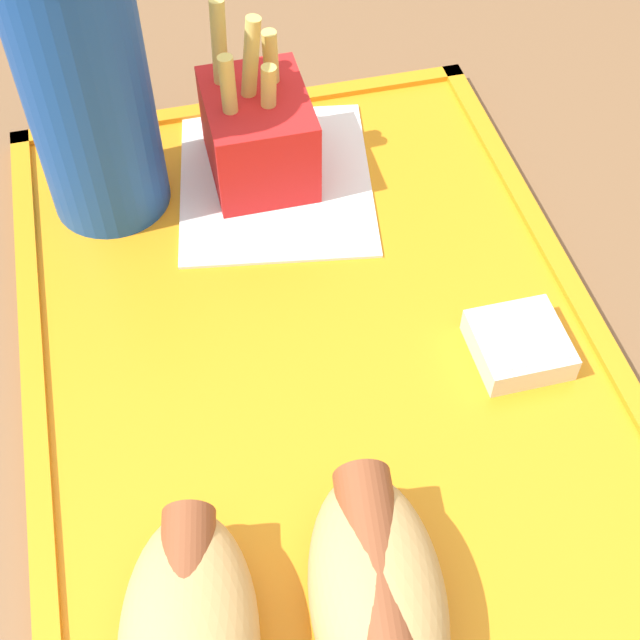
{
  "coord_description": "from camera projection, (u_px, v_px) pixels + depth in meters",
  "views": [
    {
      "loc": [
        -0.29,
        0.08,
        1.12
      ],
      "look_at": [
        -0.01,
        0.01,
        0.76
      ],
      "focal_mm": 50.0,
      "sensor_mm": 36.0,
      "label": 1
    }
  ],
  "objects": [
    {
      "name": "fries_carton",
      "position": [
        257.0,
        131.0,
        0.54
      ],
      "size": [
        0.08,
        0.06,
        0.11
      ],
      "color": "red",
      "rests_on": "food_tray"
    },
    {
      "name": "dining_table",
      "position": [
        328.0,
        591.0,
        0.78
      ],
      "size": [
        1.23,
        0.92,
        0.72
      ],
      "color": "brown",
      "rests_on": "ground_plane"
    },
    {
      "name": "food_tray",
      "position": [
        320.0,
        360.0,
        0.48
      ],
      "size": [
        0.45,
        0.31,
        0.01
      ],
      "color": "orange",
      "rests_on": "dining_table"
    },
    {
      "name": "soda_cup",
      "position": [
        84.0,
        81.0,
        0.49
      ],
      "size": [
        0.07,
        0.07,
        0.21
      ],
      "color": "#194CA5",
      "rests_on": "food_tray"
    },
    {
      "name": "paper_napkin",
      "position": [
        276.0,
        180.0,
        0.56
      ],
      "size": [
        0.16,
        0.14,
        0.0
      ],
      "color": "white",
      "rests_on": "food_tray"
    },
    {
      "name": "sauce_cup_mayo",
      "position": [
        519.0,
        344.0,
        0.47
      ],
      "size": [
        0.05,
        0.05,
        0.02
      ],
      "color": "silver",
      "rests_on": "food_tray"
    },
    {
      "name": "hot_dog_near",
      "position": [
        378.0,
        595.0,
        0.37
      ],
      "size": [
        0.12,
        0.07,
        0.05
      ],
      "color": "tan",
      "rests_on": "food_tray"
    }
  ]
}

